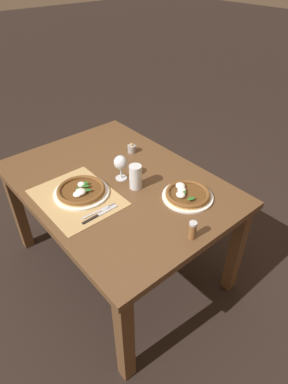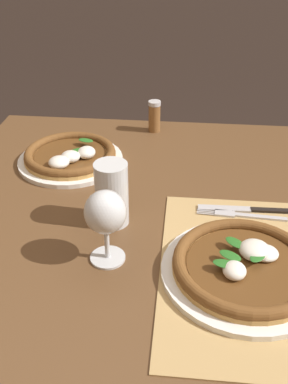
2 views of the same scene
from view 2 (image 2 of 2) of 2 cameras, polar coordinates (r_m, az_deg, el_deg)
dining_table at (r=0.97m, az=-1.74°, el=-12.64°), size 1.37×0.99×0.74m
paper_placemat at (r=0.90m, az=14.83°, el=-9.79°), size 0.49×0.39×0.00m
pizza_near at (r=0.87m, az=12.72°, el=-9.19°), size 0.31×0.31×0.05m
pizza_far at (r=1.24m, az=-9.32°, el=4.52°), size 0.28×0.28×0.05m
wine_glass at (r=0.84m, az=-4.92°, el=-2.93°), size 0.08×0.08×0.16m
pint_glass at (r=0.96m, az=-4.11°, el=-0.39°), size 0.07×0.07×0.15m
fork at (r=1.03m, az=12.19°, el=-2.88°), size 0.03×0.20×0.00m
knife at (r=1.05m, az=12.68°, el=-2.18°), size 0.02×0.22×0.01m
pepper_shaker at (r=1.40m, az=1.27°, el=9.61°), size 0.04×0.04×0.10m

